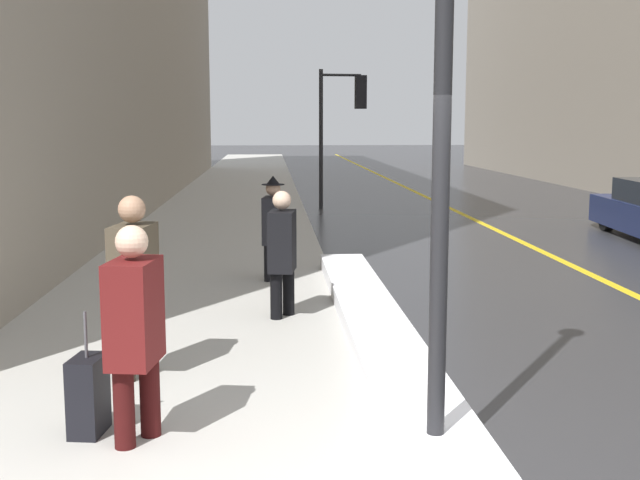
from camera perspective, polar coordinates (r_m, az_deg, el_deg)
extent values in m
cube|color=#B2AFA8|center=(19.83, -6.64, 1.57)|extent=(4.00, 80.00, 0.01)
cube|color=gold|center=(20.41, 10.44, 1.67)|extent=(0.16, 80.00, 0.00)
cube|color=white|center=(8.94, 3.91, -6.02)|extent=(0.68, 8.34, 0.22)
cylinder|color=black|center=(5.30, 8.67, 7.92)|extent=(0.12, 0.12, 4.58)
cylinder|color=black|center=(21.97, 0.07, 7.17)|extent=(0.11, 0.11, 3.75)
cylinder|color=black|center=(22.11, 1.50, 11.65)|extent=(1.10, 0.20, 0.07)
cube|color=black|center=(22.21, 2.91, 10.46)|extent=(0.32, 0.23, 0.90)
sphere|color=red|center=(22.34, 2.85, 11.19)|extent=(0.19, 0.19, 0.19)
sphere|color=orange|center=(22.32, 2.84, 10.45)|extent=(0.19, 0.19, 0.19)
sphere|color=green|center=(22.31, 2.84, 9.71)|extent=(0.19, 0.19, 0.19)
cylinder|color=#340C0C|center=(6.14, -12.03, -9.79)|extent=(0.15, 0.15, 0.86)
cylinder|color=#340C0C|center=(5.96, -13.80, -10.40)|extent=(0.15, 0.15, 0.86)
cube|color=#561414|center=(5.90, -13.08, -5.02)|extent=(0.38, 0.56, 0.75)
sphere|color=beige|center=(5.81, -13.24, -0.11)|extent=(0.23, 0.23, 0.23)
cube|color=black|center=(6.27, -12.04, -5.71)|extent=(0.13, 0.23, 0.28)
cylinder|color=#2A241B|center=(7.61, -12.25, -6.08)|extent=(0.16, 0.16, 0.90)
cylinder|color=#2A241B|center=(7.42, -13.68, -6.51)|extent=(0.16, 0.16, 0.90)
cube|color=#473D2D|center=(7.39, -13.10, -1.98)|extent=(0.39, 0.58, 0.79)
sphere|color=tan|center=(7.32, -13.24, 2.15)|extent=(0.24, 0.24, 0.24)
cylinder|color=black|center=(9.70, -2.25, -3.03)|extent=(0.14, 0.14, 0.82)
cylinder|color=black|center=(9.50, -3.13, -3.28)|extent=(0.14, 0.14, 0.82)
cube|color=black|center=(9.51, -2.71, -0.07)|extent=(0.36, 0.53, 0.72)
sphere|color=beige|center=(9.45, -2.73, 2.85)|extent=(0.22, 0.22, 0.22)
cube|color=black|center=(9.88, -2.45, -0.66)|extent=(0.13, 0.23, 0.28)
cylinder|color=black|center=(11.96, -2.96, -0.94)|extent=(0.14, 0.14, 0.79)
cylinder|color=black|center=(11.77, -3.68, -1.10)|extent=(0.14, 0.14, 0.79)
cube|color=black|center=(11.79, -3.34, 1.40)|extent=(0.35, 0.51, 0.69)
sphere|color=tan|center=(11.75, -3.35, 3.68)|extent=(0.21, 0.21, 0.21)
cylinder|color=black|center=(11.74, -3.36, 3.96)|extent=(0.33, 0.33, 0.01)
cone|color=black|center=(11.74, -3.36, 4.28)|extent=(0.20, 0.20, 0.13)
cylinder|color=black|center=(18.44, 19.73, 1.57)|extent=(0.23, 0.63, 0.61)
cube|color=black|center=(6.33, -16.15, -10.63)|extent=(0.27, 0.39, 0.60)
cylinder|color=#4C4C51|center=(6.20, -16.33, -6.46)|extent=(0.02, 0.02, 0.35)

